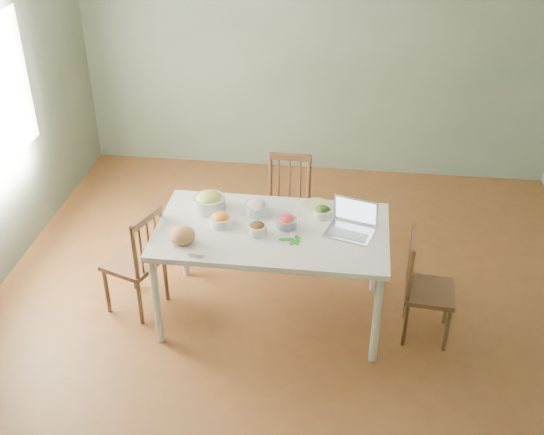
# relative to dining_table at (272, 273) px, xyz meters

# --- Properties ---
(floor) EXTENTS (5.00, 5.00, 0.00)m
(floor) POSITION_rel_dining_table_xyz_m (0.14, 0.11, -0.41)
(floor) COLOR brown
(floor) RESTS_ON ground
(wall_back) EXTENTS (5.00, 0.00, 2.70)m
(wall_back) POSITION_rel_dining_table_xyz_m (0.14, 2.61, 0.94)
(wall_back) COLOR gray
(wall_back) RESTS_ON ground
(wall_front) EXTENTS (5.00, 0.00, 2.70)m
(wall_front) POSITION_rel_dining_table_xyz_m (0.14, -2.39, 0.94)
(wall_front) COLOR gray
(wall_front) RESTS_ON ground
(dining_table) EXTENTS (1.74, 0.98, 0.82)m
(dining_table) POSITION_rel_dining_table_xyz_m (0.00, 0.00, 0.00)
(dining_table) COLOR white
(dining_table) RESTS_ON floor
(chair_far) EXTENTS (0.42, 0.40, 0.92)m
(chair_far) POSITION_rel_dining_table_xyz_m (0.02, 0.89, 0.05)
(chair_far) COLOR #342312
(chair_far) RESTS_ON floor
(chair_left) EXTENTS (0.50, 0.51, 0.91)m
(chair_left) POSITION_rel_dining_table_xyz_m (-1.10, -0.03, 0.05)
(chair_left) COLOR #342312
(chair_left) RESTS_ON floor
(chair_right) EXTENTS (0.39, 0.41, 0.86)m
(chair_right) POSITION_rel_dining_table_xyz_m (1.20, -0.08, 0.02)
(chair_right) COLOR #342312
(chair_right) RESTS_ON floor
(bread_boule) EXTENTS (0.25, 0.25, 0.12)m
(bread_boule) POSITION_rel_dining_table_xyz_m (-0.62, -0.26, 0.47)
(bread_boule) COLOR tan
(bread_boule) RESTS_ON dining_table
(butter_stick) EXTENTS (0.12, 0.05, 0.03)m
(butter_stick) POSITION_rel_dining_table_xyz_m (-0.48, -0.42, 0.42)
(butter_stick) COLOR silver
(butter_stick) RESTS_ON dining_table
(bowl_squash) EXTENTS (0.26, 0.26, 0.15)m
(bowl_squash) POSITION_rel_dining_table_xyz_m (-0.52, 0.22, 0.48)
(bowl_squash) COLOR #DBE153
(bowl_squash) RESTS_ON dining_table
(bowl_carrot) EXTENTS (0.19, 0.19, 0.09)m
(bowl_carrot) POSITION_rel_dining_table_xyz_m (-0.39, 0.00, 0.45)
(bowl_carrot) COLOR orange
(bowl_carrot) RESTS_ON dining_table
(bowl_onion) EXTENTS (0.22, 0.22, 0.10)m
(bowl_onion) POSITION_rel_dining_table_xyz_m (-0.15, 0.21, 0.46)
(bowl_onion) COLOR silver
(bowl_onion) RESTS_ON dining_table
(bowl_mushroom) EXTENTS (0.16, 0.16, 0.09)m
(bowl_mushroom) POSITION_rel_dining_table_xyz_m (-0.10, -0.08, 0.45)
(bowl_mushroom) COLOR #402316
(bowl_mushroom) RESTS_ON dining_table
(bowl_redpep) EXTENTS (0.18, 0.18, 0.09)m
(bowl_redpep) POSITION_rel_dining_table_xyz_m (0.11, 0.04, 0.45)
(bowl_redpep) COLOR #C43D23
(bowl_redpep) RESTS_ON dining_table
(bowl_broccoli) EXTENTS (0.17, 0.17, 0.09)m
(bowl_broccoli) POSITION_rel_dining_table_xyz_m (0.36, 0.22, 0.45)
(bowl_broccoli) COLOR black
(bowl_broccoli) RESTS_ON dining_table
(flatbread) EXTENTS (0.26, 0.26, 0.02)m
(flatbread) POSITION_rel_dining_table_xyz_m (0.30, 0.37, 0.42)
(flatbread) COLOR beige
(flatbread) RESTS_ON dining_table
(basil_bunch) EXTENTS (0.18, 0.18, 0.02)m
(basil_bunch) POSITION_rel_dining_table_xyz_m (0.15, -0.14, 0.42)
(basil_bunch) COLOR #287D16
(basil_bunch) RESTS_ON dining_table
(laptop) EXTENTS (0.40, 0.36, 0.24)m
(laptop) POSITION_rel_dining_table_xyz_m (0.58, 0.01, 0.53)
(laptop) COLOR silver
(laptop) RESTS_ON dining_table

